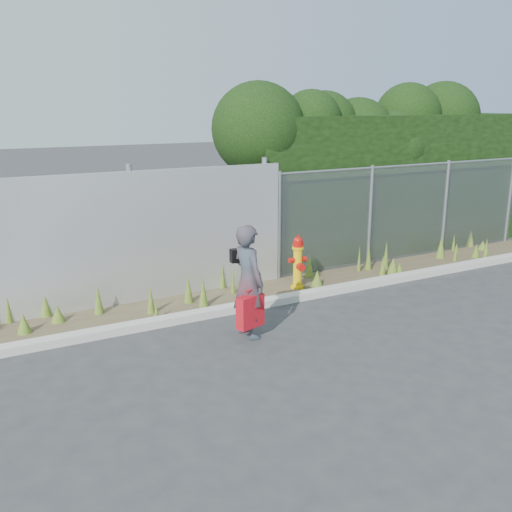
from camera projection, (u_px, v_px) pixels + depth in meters
The scene contains 10 objects.
ground at pixel (323, 346), 7.85m from camera, with size 80.00×80.00×0.00m, color #313234.
curb at pixel (261, 303), 9.37m from camera, with size 16.00×0.22×0.12m, color #B0AA9F.
weed_strip at pixel (220, 290), 9.78m from camera, with size 16.00×1.32×0.55m.
corrugated_fence at pixel (35, 249), 8.64m from camera, with size 8.50×0.21×2.30m.
chainlink_fence at pixel (409, 211), 12.08m from camera, with size 6.50×0.07×2.05m.
hedge at pixel (379, 158), 12.73m from camera, with size 7.95×2.04×3.76m.
fire_hydrant at pixel (298, 263), 10.18m from camera, with size 0.33×0.30×0.99m.
woman at pixel (248, 281), 8.02m from camera, with size 0.60×0.39×1.63m, color #0F5762.
red_tote_bag at pixel (250, 311), 7.94m from camera, with size 0.42×0.15×0.55m.
black_shoulder_bag at pixel (239, 255), 8.14m from camera, with size 0.26×0.11×0.20m.
Camera 1 is at (-4.26, -5.95, 3.24)m, focal length 40.00 mm.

